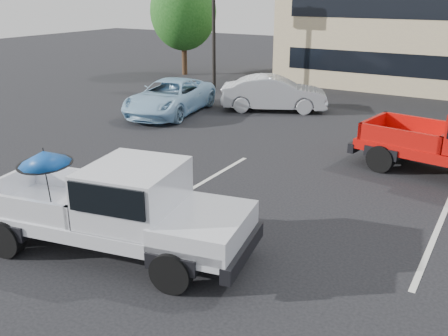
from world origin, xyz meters
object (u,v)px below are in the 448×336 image
(tree_left, at_px, (183,12))
(blue_suv, at_px, (170,97))
(silver_pickup, at_px, (124,204))
(silver_sedan, at_px, (274,93))

(tree_left, bearing_deg, blue_suv, -58.49)
(silver_pickup, bearing_deg, silver_sedan, 91.92)
(silver_pickup, relative_size, silver_sedan, 1.32)
(tree_left, relative_size, blue_suv, 1.17)
(tree_left, height_order, silver_sedan, tree_left)
(blue_suv, bearing_deg, silver_pickup, -67.54)
(tree_left, distance_m, silver_pickup, 22.47)
(tree_left, height_order, silver_pickup, tree_left)
(tree_left, bearing_deg, silver_sedan, -34.08)
(tree_left, relative_size, silver_pickup, 1.01)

